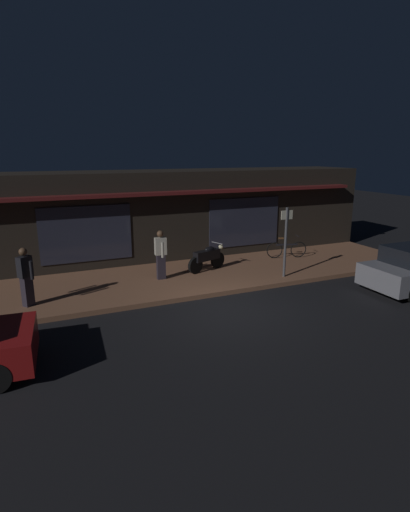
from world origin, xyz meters
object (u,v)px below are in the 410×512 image
person_photographer (26,276)px  sign_post (286,238)px  bicycle_parked (286,249)px  person_bystander (161,254)px  motorcycle (207,257)px

person_photographer → sign_post: bearing=-3.8°
bicycle_parked → person_photographer: bearing=-170.8°
person_bystander → sign_post: 4.26m
motorcycle → sign_post: (2.14, -1.72, 0.86)m
motorcycle → person_bystander: size_ratio=0.98×
person_photographer → person_bystander: bearing=12.1°
person_bystander → person_photographer: bearing=-167.9°
sign_post → person_bystander: bearing=160.3°
person_bystander → sign_post: sign_post is taller
motorcycle → sign_post: sign_post is taller
person_bystander → motorcycle: bearing=8.9°
motorcycle → person_photographer: size_ratio=0.98×
bicycle_parked → person_photographer: size_ratio=0.96×
motorcycle → person_bystander: person_bystander is taller
motorcycle → person_bystander: (-1.84, -0.29, 0.38)m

